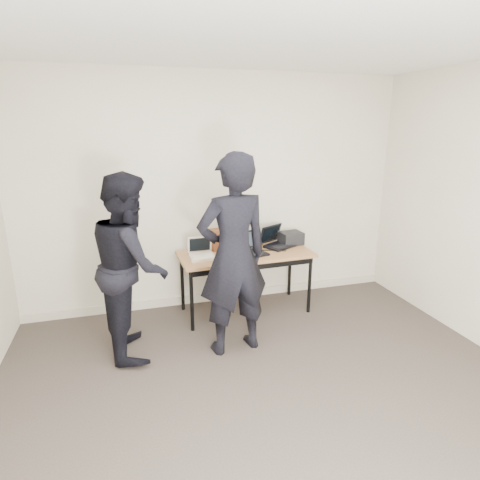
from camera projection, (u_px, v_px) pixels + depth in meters
name	position (u px, v px, depth m)	size (l,w,h in m)	color
room	(294.00, 248.00, 2.60)	(4.60, 4.60, 2.80)	#3D342E
desk	(246.00, 258.00, 4.55)	(1.53, 0.71, 0.72)	#9B683B
laptop_beige	(202.00, 254.00, 4.37)	(0.27, 0.27, 0.22)	beige
laptop_center	(249.00, 249.00, 4.49)	(0.40, 0.39, 0.25)	black
laptop_right	(276.00, 242.00, 4.78)	(0.45, 0.44, 0.25)	black
leather_satchel	(226.00, 238.00, 4.66)	(0.38, 0.23, 0.25)	brown
tissue	(228.00, 225.00, 4.63)	(0.13, 0.10, 0.08)	white
equipment_box	(291.00, 238.00, 4.86)	(0.26, 0.22, 0.15)	black
power_brick	(231.00, 258.00, 4.32)	(0.09, 0.06, 0.03)	black
cables	(250.00, 252.00, 4.55)	(1.15, 0.44, 0.01)	silver
person_typist	(233.00, 256.00, 3.69)	(0.69, 0.46, 1.90)	black
person_observer	(131.00, 265.00, 3.72)	(0.84, 0.65, 1.73)	black
baseboard	(218.00, 296.00, 5.02)	(4.50, 0.03, 0.10)	beige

